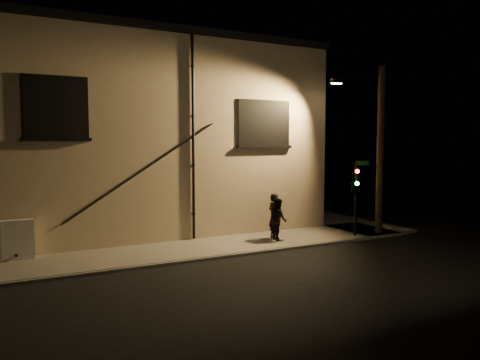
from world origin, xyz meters
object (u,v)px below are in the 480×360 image
traffic_signal (354,186)px  streetlamp_pole (378,147)px  pedestrian_b (278,219)px  utility_cabinet (1,241)px  pedestrian_a (275,216)px

traffic_signal → streetlamp_pole: streetlamp_pole is taller
traffic_signal → pedestrian_b: bearing=163.3°
pedestrian_b → traffic_signal: size_ratio=0.54×
utility_cabinet → traffic_signal: bearing=-10.3°
pedestrian_a → traffic_signal: size_ratio=0.59×
pedestrian_a → traffic_signal: traffic_signal is taller
traffic_signal → utility_cabinet: bearing=169.7°
pedestrian_b → streetlamp_pole: size_ratio=0.23×
utility_cabinet → pedestrian_a: size_ratio=1.10×
pedestrian_a → streetlamp_pole: bearing=-113.9°
utility_cabinet → pedestrian_a: bearing=-6.6°
utility_cabinet → traffic_signal: (13.36, -2.44, 1.47)m
utility_cabinet → traffic_signal: 13.66m
pedestrian_a → traffic_signal: bearing=-122.8°
pedestrian_b → traffic_signal: traffic_signal is taller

